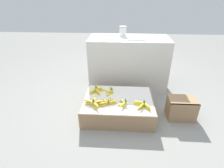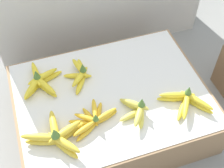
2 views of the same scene
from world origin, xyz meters
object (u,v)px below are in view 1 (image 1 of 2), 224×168
at_px(banana_bunch_front_left, 94,103).
at_px(banana_bunch_front_midleft, 108,102).
at_px(banana_bunch_middle_midleft, 110,91).
at_px(foam_tray_white, 137,39).
at_px(banana_bunch_front_midright, 124,103).
at_px(glass_jar, 123,31).
at_px(banana_bunch_middle_left, 97,90).
at_px(wooden_crate, 181,108).
at_px(banana_bunch_front_right, 143,105).

bearing_deg(banana_bunch_front_left, banana_bunch_front_midleft, 13.37).
bearing_deg(banana_bunch_middle_midleft, foam_tray_white, 58.04).
relative_size(banana_bunch_front_left, banana_bunch_front_midleft, 1.24).
height_order(banana_bunch_front_midright, glass_jar, glass_jar).
relative_size(banana_bunch_middle_left, glass_jar, 1.62).
xyz_separation_m(banana_bunch_front_midleft, foam_tray_white, (0.37, 0.85, 0.59)).
bearing_deg(banana_bunch_front_midright, glass_jar, 91.83).
relative_size(banana_bunch_front_midleft, banana_bunch_middle_midleft, 0.99).
distance_m(banana_bunch_middle_left, foam_tray_white, 0.99).
height_order(banana_bunch_front_left, banana_bunch_front_midright, banana_bunch_front_left).
xyz_separation_m(banana_bunch_middle_midleft, foam_tray_white, (0.36, 0.58, 0.59)).
height_order(banana_bunch_middle_left, foam_tray_white, foam_tray_white).
distance_m(wooden_crate, banana_bunch_front_midleft, 0.97).
bearing_deg(banana_bunch_front_midleft, wooden_crate, 5.61).
relative_size(banana_bunch_front_midleft, glass_jar, 1.50).
xyz_separation_m(banana_bunch_front_midright, foam_tray_white, (0.18, 0.87, 0.59)).
xyz_separation_m(banana_bunch_front_left, banana_bunch_front_right, (0.60, -0.00, -0.00)).
bearing_deg(banana_bunch_middle_left, banana_bunch_middle_midleft, -4.67).
height_order(banana_bunch_middle_midleft, foam_tray_white, foam_tray_white).
xyz_separation_m(banana_bunch_front_midright, banana_bunch_middle_left, (-0.38, 0.31, 0.00)).
xyz_separation_m(banana_bunch_front_midleft, banana_bunch_front_right, (0.43, -0.04, 0.01)).
bearing_deg(banana_bunch_front_left, banana_bunch_middle_left, 92.55).
xyz_separation_m(banana_bunch_front_midleft, banana_bunch_middle_left, (-0.18, 0.29, 0.01)).
bearing_deg(glass_jar, banana_bunch_front_midleft, -98.67).
relative_size(wooden_crate, banana_bunch_front_midleft, 1.52).
height_order(wooden_crate, banana_bunch_front_midright, banana_bunch_front_midright).
bearing_deg(banana_bunch_middle_left, banana_bunch_front_midright, -38.95).
bearing_deg(banana_bunch_front_left, banana_bunch_front_right, -0.36).
bearing_deg(banana_bunch_middle_midleft, banana_bunch_front_midleft, -92.75).
bearing_deg(banana_bunch_front_right, banana_bunch_front_midleft, 174.20).
bearing_deg(wooden_crate, banana_bunch_middle_left, 170.42).
distance_m(banana_bunch_front_midleft, foam_tray_white, 1.10).
distance_m(banana_bunch_front_midright, banana_bunch_front_right, 0.24).
bearing_deg(banana_bunch_middle_midleft, banana_bunch_front_midright, -57.73).
height_order(banana_bunch_front_right, banana_bunch_middle_left, banana_bunch_middle_left).
bearing_deg(glass_jar, banana_bunch_front_right, -76.31).
relative_size(banana_bunch_front_right, foam_tray_white, 0.85).
xyz_separation_m(wooden_crate, banana_bunch_middle_midleft, (-0.94, 0.18, 0.13)).
bearing_deg(wooden_crate, banana_bunch_middle_midleft, 169.41).
distance_m(banana_bunch_middle_midleft, glass_jar, 1.04).
bearing_deg(banana_bunch_front_right, glass_jar, 103.69).
xyz_separation_m(wooden_crate, banana_bunch_middle_left, (-1.14, 0.19, 0.13)).
distance_m(banana_bunch_front_midright, glass_jar, 1.27).
distance_m(wooden_crate, glass_jar, 1.48).
distance_m(banana_bunch_front_midright, banana_bunch_middle_left, 0.49).
relative_size(banana_bunch_front_left, banana_bunch_middle_left, 1.15).
height_order(wooden_crate, glass_jar, glass_jar).
bearing_deg(banana_bunch_middle_left, banana_bunch_front_right, -28.26).
height_order(banana_bunch_front_midright, foam_tray_white, foam_tray_white).
xyz_separation_m(banana_bunch_front_midleft, banana_bunch_front_midright, (0.20, -0.02, 0.01)).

